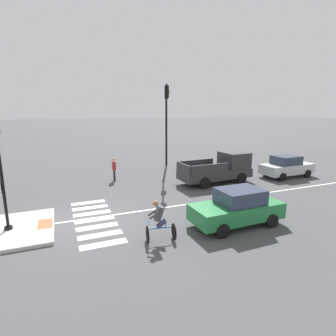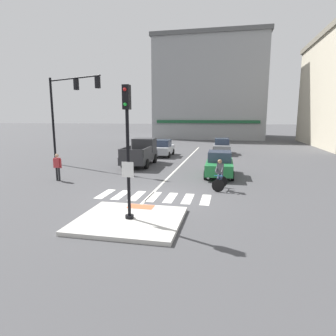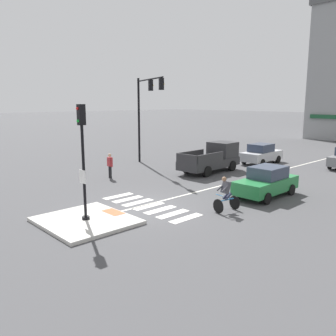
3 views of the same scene
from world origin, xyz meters
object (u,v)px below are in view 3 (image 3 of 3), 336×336
object	(u,v)px
car_silver_westbound_distant	(261,154)
car_green_eastbound_mid	(266,182)
traffic_light_mast	(145,104)
pickup_truck_charcoal_westbound_far	(213,158)
cyclist	(226,193)
pedestrian_at_curb_left	(110,164)
signal_pole	(83,152)

from	to	relation	value
car_silver_westbound_distant	car_green_eastbound_mid	size ratio (longest dim) A/B	1.01
traffic_light_mast	pickup_truck_charcoal_westbound_far	world-z (taller)	traffic_light_mast
pickup_truck_charcoal_westbound_far	cyclist	distance (m)	9.70
cyclist	car_green_eastbound_mid	bearing A→B (deg)	92.19
traffic_light_mast	car_green_eastbound_mid	xyz separation A→B (m)	(11.88, -1.45, -4.03)
pickup_truck_charcoal_westbound_far	pedestrian_at_curb_left	world-z (taller)	pickup_truck_charcoal_westbound_far
pedestrian_at_curb_left	car_silver_westbound_distant	bearing A→B (deg)	72.99
car_green_eastbound_mid	pedestrian_at_curb_left	size ratio (longest dim) A/B	2.47
cyclist	pedestrian_at_curb_left	size ratio (longest dim) A/B	1.01
car_green_eastbound_mid	pedestrian_at_curb_left	bearing A→B (deg)	-160.13
car_silver_westbound_distant	pedestrian_at_curb_left	bearing A→B (deg)	-107.01
traffic_light_mast	car_silver_westbound_distant	world-z (taller)	traffic_light_mast
signal_pole	pickup_truck_charcoal_westbound_far	bearing A→B (deg)	105.34
signal_pole	car_green_eastbound_mid	xyz separation A→B (m)	(2.99, 9.30, -2.24)
car_silver_westbound_distant	pickup_truck_charcoal_westbound_far	size ratio (longest dim) A/B	0.80
signal_pole	pedestrian_at_curb_left	size ratio (longest dim) A/B	2.89
traffic_light_mast	car_silver_westbound_distant	distance (m)	10.36
car_silver_westbound_distant	cyclist	size ratio (longest dim) A/B	2.47
car_green_eastbound_mid	cyclist	size ratio (longest dim) A/B	2.46
car_silver_westbound_distant	car_green_eastbound_mid	distance (m)	10.66
signal_pole	pickup_truck_charcoal_westbound_far	distance (m)	13.30
signal_pole	car_silver_westbound_distant	xyz separation A→B (m)	(-2.90, 18.19, -2.24)
traffic_light_mast	signal_pole	bearing A→B (deg)	-50.41
signal_pole	cyclist	xyz separation A→B (m)	(3.13, 5.57, -2.18)
pickup_truck_charcoal_westbound_far	cyclist	world-z (taller)	pickup_truck_charcoal_westbound_far
car_green_eastbound_mid	pedestrian_at_curb_left	xyz separation A→B (m)	(-9.68, -3.50, 0.17)
signal_pole	pedestrian_at_curb_left	distance (m)	9.10
traffic_light_mast	cyclist	distance (m)	13.68
pickup_truck_charcoal_westbound_far	pedestrian_at_curb_left	distance (m)	7.58
car_green_eastbound_mid	cyclist	world-z (taller)	cyclist
car_green_eastbound_mid	cyclist	bearing A→B (deg)	-87.81
traffic_light_mast	pedestrian_at_curb_left	size ratio (longest dim) A/B	4.16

